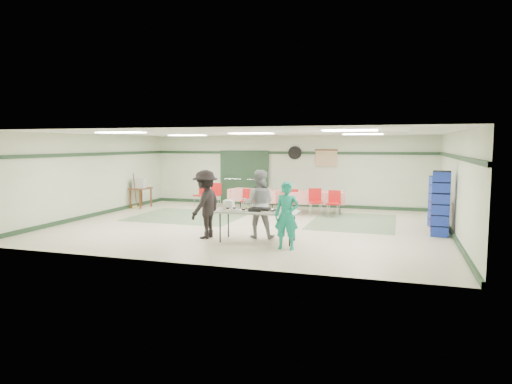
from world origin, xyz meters
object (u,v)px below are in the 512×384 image
(volunteer_grey, at_px, (259,204))
(crate_stack_blue_a, at_px, (436,202))
(dining_table_b, at_px, (256,195))
(crate_stack_red, at_px, (438,215))
(printer_table, at_px, (141,191))
(chair_loose_b, at_px, (202,193))
(volunteer_teal, at_px, (287,216))
(chair_loose_a, at_px, (216,192))
(serving_table, at_px, (258,212))
(broom, at_px, (135,190))
(chair_b, at_px, (292,199))
(dining_table_a, at_px, (317,197))
(chair_c, at_px, (334,201))
(crate_stack_blue_b, at_px, (441,204))
(chair_d, at_px, (248,198))
(chair_a, at_px, (315,199))
(office_printer, at_px, (140,183))
(volunteer_dark, at_px, (205,204))

(volunteer_grey, bearing_deg, crate_stack_blue_a, -153.60)
(dining_table_b, height_order, crate_stack_red, crate_stack_red)
(volunteer_grey, relative_size, printer_table, 1.98)
(chair_loose_b, bearing_deg, crate_stack_red, -1.91)
(volunteer_teal, relative_size, chair_loose_a, 1.70)
(serving_table, bearing_deg, broom, 142.54)
(chair_b, bearing_deg, serving_table, -93.56)
(dining_table_a, xyz_separation_m, chair_loose_b, (-4.43, 0.28, -0.02))
(serving_table, bearing_deg, chair_loose_a, 118.84)
(chair_c, height_order, crate_stack_blue_b, crate_stack_blue_b)
(chair_d, bearing_deg, crate_stack_blue_a, -16.03)
(crate_stack_red, bearing_deg, volunteer_grey, -154.06)
(serving_table, distance_m, chair_b, 4.41)
(chair_a, bearing_deg, chair_b, 162.61)
(chair_b, height_order, broom, broom)
(chair_loose_b, height_order, office_printer, office_printer)
(volunteer_grey, height_order, dining_table_b, volunteer_grey)
(chair_d, distance_m, printer_table, 4.26)
(volunteer_teal, height_order, chair_d, volunteer_teal)
(crate_stack_blue_a, height_order, office_printer, crate_stack_blue_a)
(chair_b, height_order, office_printer, office_printer)
(chair_loose_a, bearing_deg, broom, -161.10)
(volunteer_teal, distance_m, printer_table, 8.51)
(dining_table_b, relative_size, broom, 1.53)
(serving_table, relative_size, volunteer_dark, 1.16)
(dining_table_a, bearing_deg, crate_stack_red, -41.61)
(chair_c, distance_m, crate_stack_red, 3.53)
(crate_stack_blue_b, bearing_deg, volunteer_dark, -160.57)
(serving_table, bearing_deg, dining_table_a, 80.37)
(chair_d, relative_size, crate_stack_blue_a, 0.56)
(volunteer_dark, distance_m, chair_b, 4.56)
(chair_loose_a, bearing_deg, chair_a, -20.64)
(printer_table, bearing_deg, volunteer_teal, -31.81)
(chair_c, distance_m, crate_stack_blue_b, 3.88)
(serving_table, xyz_separation_m, dining_table_a, (0.60, 4.97, -0.15))
(volunteer_teal, height_order, dining_table_b, volunteer_teal)
(chair_a, relative_size, chair_d, 1.10)
(dining_table_b, bearing_deg, volunteer_dark, -79.09)
(volunteer_grey, bearing_deg, dining_table_b, -78.61)
(broom, bearing_deg, dining_table_a, -7.44)
(crate_stack_blue_a, bearing_deg, volunteer_grey, -146.67)
(volunteer_dark, bearing_deg, crate_stack_blue_b, 115.83)
(volunteer_grey, bearing_deg, crate_stack_blue_b, -167.68)
(dining_table_b, bearing_deg, volunteer_teal, -57.57)
(dining_table_a, distance_m, chair_loose_a, 3.98)
(chair_a, relative_size, chair_loose_b, 1.02)
(volunteer_grey, distance_m, chair_b, 3.93)
(chair_d, xyz_separation_m, chair_loose_a, (-1.63, 1.06, 0.05))
(crate_stack_red, bearing_deg, dining_table_a, 148.02)
(volunteer_grey, height_order, chair_loose_b, volunteer_grey)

